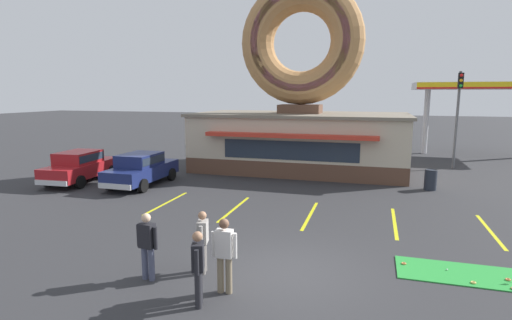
{
  "coord_description": "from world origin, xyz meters",
  "views": [
    {
      "loc": [
        1.93,
        -9.35,
        4.5
      ],
      "look_at": [
        -2.34,
        5.0,
        2.0
      ],
      "focal_mm": 28.0,
      "sensor_mm": 36.0,
      "label": 1
    }
  ],
  "objects_px": {
    "car_red": "(80,165)",
    "car_navy": "(141,168)",
    "pedestrian_leather_jacket_man": "(147,243)",
    "traffic_light_pole": "(458,107)",
    "pedestrian_hooded_kid": "(198,265)",
    "pedestrian_clipboard_woman": "(203,239)",
    "golf_ball": "(447,270)",
    "pedestrian_blue_sweater_man": "(224,252)",
    "trash_bin": "(430,179)"
  },
  "relations": [
    {
      "from": "traffic_light_pole",
      "to": "pedestrian_blue_sweater_man",
      "type": "bearing_deg",
      "value": -113.07
    },
    {
      "from": "golf_ball",
      "to": "car_navy",
      "type": "bearing_deg",
      "value": 153.81
    },
    {
      "from": "car_navy",
      "to": "pedestrian_hooded_kid",
      "type": "relative_size",
      "value": 2.75
    },
    {
      "from": "golf_ball",
      "to": "traffic_light_pole",
      "type": "height_order",
      "value": "traffic_light_pole"
    },
    {
      "from": "pedestrian_hooded_kid",
      "to": "pedestrian_blue_sweater_man",
      "type": "bearing_deg",
      "value": 64.44
    },
    {
      "from": "golf_ball",
      "to": "trash_bin",
      "type": "distance_m",
      "value": 9.4
    },
    {
      "from": "golf_ball",
      "to": "car_red",
      "type": "xyz_separation_m",
      "value": [
        -16.34,
        6.11,
        0.82
      ]
    },
    {
      "from": "traffic_light_pole",
      "to": "pedestrian_clipboard_woman",
      "type": "bearing_deg",
      "value": -116.44
    },
    {
      "from": "trash_bin",
      "to": "traffic_light_pole",
      "type": "relative_size",
      "value": 0.17
    },
    {
      "from": "pedestrian_clipboard_woman",
      "to": "car_navy",
      "type": "bearing_deg",
      "value": 130.41
    },
    {
      "from": "car_navy",
      "to": "pedestrian_hooded_kid",
      "type": "distance_m",
      "value": 12.28
    },
    {
      "from": "pedestrian_clipboard_woman",
      "to": "pedestrian_leather_jacket_man",
      "type": "bearing_deg",
      "value": -146.61
    },
    {
      "from": "car_navy",
      "to": "pedestrian_clipboard_woman",
      "type": "bearing_deg",
      "value": -49.59
    },
    {
      "from": "golf_ball",
      "to": "pedestrian_blue_sweater_man",
      "type": "distance_m",
      "value": 5.79
    },
    {
      "from": "trash_bin",
      "to": "traffic_light_pole",
      "type": "bearing_deg",
      "value": 71.97
    },
    {
      "from": "car_navy",
      "to": "pedestrian_hooded_kid",
      "type": "bearing_deg",
      "value": -52.14
    },
    {
      "from": "car_red",
      "to": "traffic_light_pole",
      "type": "bearing_deg",
      "value": 26.69
    },
    {
      "from": "pedestrian_hooded_kid",
      "to": "pedestrian_clipboard_woman",
      "type": "xyz_separation_m",
      "value": [
        -0.57,
        1.51,
        -0.03
      ]
    },
    {
      "from": "pedestrian_blue_sweater_man",
      "to": "pedestrian_leather_jacket_man",
      "type": "height_order",
      "value": "pedestrian_blue_sweater_man"
    },
    {
      "from": "car_red",
      "to": "pedestrian_clipboard_woman",
      "type": "xyz_separation_m",
      "value": [
        10.38,
        -7.93,
        0.01
      ]
    },
    {
      "from": "traffic_light_pole",
      "to": "pedestrian_leather_jacket_man",
      "type": "bearing_deg",
      "value": -118.31
    },
    {
      "from": "pedestrian_hooded_kid",
      "to": "car_red",
      "type": "bearing_deg",
      "value": 139.22
    },
    {
      "from": "car_red",
      "to": "car_navy",
      "type": "xyz_separation_m",
      "value": [
        3.41,
        0.25,
        0.0
      ]
    },
    {
      "from": "pedestrian_blue_sweater_man",
      "to": "car_navy",
      "type": "bearing_deg",
      "value": 131.12
    },
    {
      "from": "car_red",
      "to": "pedestrian_leather_jacket_man",
      "type": "height_order",
      "value": "pedestrian_leather_jacket_man"
    },
    {
      "from": "pedestrian_blue_sweater_man",
      "to": "traffic_light_pole",
      "type": "distance_m",
      "value": 20.14
    },
    {
      "from": "car_navy",
      "to": "pedestrian_leather_jacket_man",
      "type": "bearing_deg",
      "value": -56.8
    },
    {
      "from": "golf_ball",
      "to": "pedestrian_hooded_kid",
      "type": "xyz_separation_m",
      "value": [
        -5.39,
        -3.34,
        0.87
      ]
    },
    {
      "from": "traffic_light_pole",
      "to": "trash_bin",
      "type": "bearing_deg",
      "value": -108.03
    },
    {
      "from": "car_red",
      "to": "traffic_light_pole",
      "type": "relative_size",
      "value": 0.81
    },
    {
      "from": "car_navy",
      "to": "trash_bin",
      "type": "bearing_deg",
      "value": 12.46
    },
    {
      "from": "car_navy",
      "to": "pedestrian_leather_jacket_man",
      "type": "height_order",
      "value": "pedestrian_leather_jacket_man"
    },
    {
      "from": "trash_bin",
      "to": "pedestrian_blue_sweater_man",
      "type": "bearing_deg",
      "value": -115.59
    },
    {
      "from": "golf_ball",
      "to": "car_navy",
      "type": "relative_size",
      "value": 0.01
    },
    {
      "from": "car_red",
      "to": "pedestrian_blue_sweater_man",
      "type": "relative_size",
      "value": 2.66
    },
    {
      "from": "golf_ball",
      "to": "pedestrian_clipboard_woman",
      "type": "bearing_deg",
      "value": -162.98
    },
    {
      "from": "car_red",
      "to": "pedestrian_clipboard_woman",
      "type": "distance_m",
      "value": 13.06
    },
    {
      "from": "pedestrian_blue_sweater_man",
      "to": "trash_bin",
      "type": "height_order",
      "value": "pedestrian_blue_sweater_man"
    },
    {
      "from": "car_navy",
      "to": "pedestrian_blue_sweater_man",
      "type": "height_order",
      "value": "pedestrian_blue_sweater_man"
    },
    {
      "from": "pedestrian_hooded_kid",
      "to": "trash_bin",
      "type": "distance_m",
      "value": 14.09
    },
    {
      "from": "pedestrian_blue_sweater_man",
      "to": "car_red",
      "type": "bearing_deg",
      "value": 142.16
    },
    {
      "from": "trash_bin",
      "to": "pedestrian_leather_jacket_man",
      "type": "bearing_deg",
      "value": -123.1
    },
    {
      "from": "pedestrian_hooded_kid",
      "to": "traffic_light_pole",
      "type": "bearing_deg",
      "value": 66.84
    },
    {
      "from": "golf_ball",
      "to": "traffic_light_pole",
      "type": "xyz_separation_m",
      "value": [
        2.76,
        15.71,
        3.66
      ]
    },
    {
      "from": "car_red",
      "to": "trash_bin",
      "type": "bearing_deg",
      "value": 10.84
    },
    {
      "from": "traffic_light_pole",
      "to": "car_navy",
      "type": "bearing_deg",
      "value": -149.2
    },
    {
      "from": "car_navy",
      "to": "traffic_light_pole",
      "type": "xyz_separation_m",
      "value": [
        15.68,
        9.35,
        2.84
      ]
    },
    {
      "from": "car_navy",
      "to": "golf_ball",
      "type": "bearing_deg",
      "value": -26.19
    },
    {
      "from": "pedestrian_hooded_kid",
      "to": "pedestrian_clipboard_woman",
      "type": "bearing_deg",
      "value": 110.65
    },
    {
      "from": "car_red",
      "to": "pedestrian_hooded_kid",
      "type": "xyz_separation_m",
      "value": [
        10.95,
        -9.44,
        0.05
      ]
    }
  ]
}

